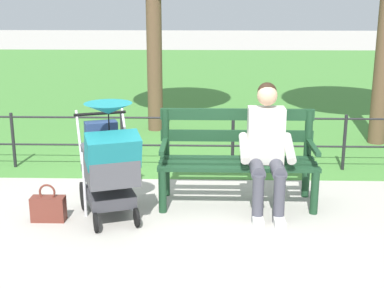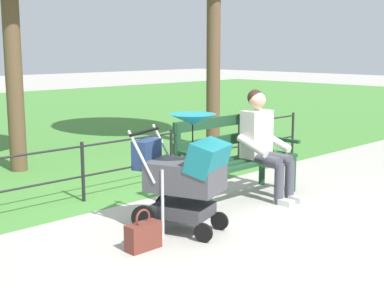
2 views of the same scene
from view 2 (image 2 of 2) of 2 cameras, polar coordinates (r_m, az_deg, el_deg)
ground_plane at (r=5.90m, az=0.84°, el=-7.15°), size 60.00×60.00×0.00m
park_bench at (r=6.33m, az=4.44°, el=-1.09°), size 1.60×0.60×0.96m
person_on_bench at (r=6.37m, az=7.58°, el=0.31°), size 0.53×0.74×1.28m
stroller at (r=5.12m, az=-0.67°, el=-2.96°), size 0.76×0.99×1.15m
handbag at (r=4.82m, az=-5.18°, el=-9.62°), size 0.32×0.14×0.37m
park_fence at (r=6.69m, az=-6.56°, el=-1.47°), size 6.89×0.04×0.70m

